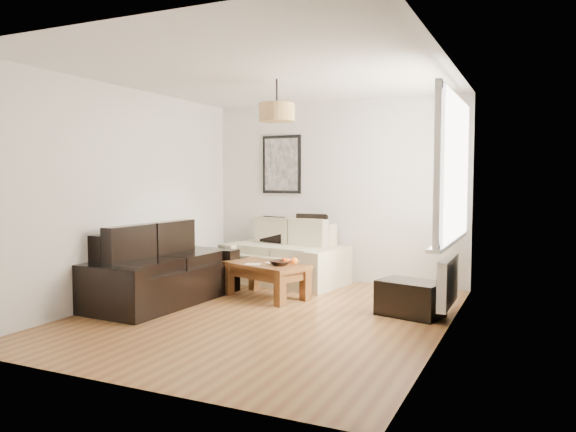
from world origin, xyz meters
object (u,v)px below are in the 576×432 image
at_px(sofa_leather, 163,267).
at_px(ottoman, 410,298).
at_px(loveseat_cream, 284,253).
at_px(coffee_table, 266,280).

bearing_deg(sofa_leather, ottoman, -76.07).
bearing_deg(ottoman, loveseat_cream, 150.79).
height_order(coffee_table, ottoman, coffee_table).
relative_size(sofa_leather, ottoman, 2.94).
distance_m(loveseat_cream, sofa_leather, 1.90).
xyz_separation_m(sofa_leather, coffee_table, (1.04, 0.71, -0.21)).
xyz_separation_m(sofa_leather, ottoman, (2.88, 0.56, -0.23)).
distance_m(sofa_leather, coffee_table, 1.28).
bearing_deg(loveseat_cream, ottoman, -19.10).
relative_size(loveseat_cream, coffee_table, 1.60).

